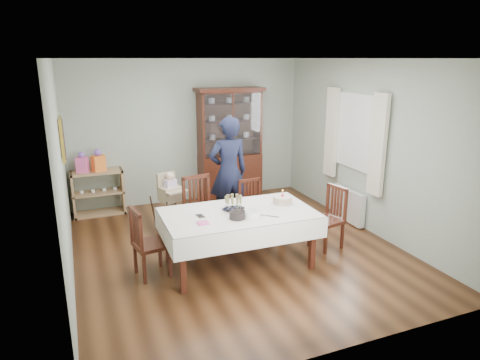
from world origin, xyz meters
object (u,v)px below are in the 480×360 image
gift_bag_orange (98,161)px  high_chair (171,208)px  champagne_tray (234,205)px  chair_end_right (327,230)px  gift_bag_pink (82,163)px  sideboard (98,193)px  chair_far_right (254,220)px  chair_far_left (202,225)px  chair_end_left (151,256)px  dining_table (239,238)px  china_cabinet (230,143)px  birthday_cake (282,200)px  woman (228,172)px

gift_bag_orange → high_chair: bearing=-51.5°
champagne_tray → high_chair: bearing=110.5°
chair_end_right → gift_bag_pink: gift_bag_pink is taller
chair_end_right → gift_bag_pink: 4.27m
sideboard → high_chair: high_chair is taller
chair_far_right → chair_far_left: bearing=175.0°
chair_end_left → gift_bag_orange: (-0.39, 2.61, 0.70)m
dining_table → gift_bag_pink: gift_bag_pink is taller
china_cabinet → champagne_tray: size_ratio=6.79×
chair_end_right → birthday_cake: 0.92m
birthday_cake → china_cabinet: bearing=85.0°
sideboard → birthday_cake: bearing=-50.1°
chair_far_right → birthday_cake: birthday_cake is taller
chair_far_left → high_chair: chair_far_left is taller
chair_end_left → woman: 2.10m
china_cabinet → gift_bag_orange: size_ratio=5.55×
dining_table → gift_bag_orange: gift_bag_orange is taller
chair_far_left → chair_end_left: bearing=-149.8°
gift_bag_pink → chair_end_right: bearing=-39.9°
china_cabinet → chair_far_right: 2.12m
sideboard → chair_end_right: chair_end_right is taller
high_chair → gift_bag_pink: size_ratio=2.69×
chair_end_right → high_chair: (-1.98, 1.46, 0.11)m
china_cabinet → chair_end_right: china_cabinet is taller
chair_far_left → gift_bag_orange: size_ratio=2.62×
high_chair → champagne_tray: bearing=-87.8°
sideboard → high_chair: size_ratio=0.91×
high_chair → sideboard: bearing=111.1°
china_cabinet → woman: (-0.52, -1.32, -0.21)m
woman → gift_bag_pink: 2.57m
chair_end_left → birthday_cake: (1.83, -0.08, 0.54)m
china_cabinet → chair_far_left: (-1.17, -1.91, -0.82)m
chair_end_right → gift_bag_orange: 4.07m
gift_bag_pink → gift_bag_orange: bearing=-0.0°
china_cabinet → chair_far_left: bearing=-121.4°
dining_table → chair_far_right: bearing=54.5°
woman → high_chair: bearing=-6.1°
chair_far_right → woman: 0.90m
chair_far_right → china_cabinet: bearing=76.0°
sideboard → high_chair: bearing=-50.6°
champagne_tray → sideboard: bearing=120.2°
chair_far_left → chair_end_right: chair_far_left is taller
champagne_tray → gift_bag_pink: bearing=123.8°
china_cabinet → gift_bag_orange: (-2.45, 0.00, -0.15)m
champagne_tray → birthday_cake: bearing=-2.7°
china_cabinet → woman: 1.44m
chair_end_right → gift_bag_orange: bearing=-144.5°
chair_end_left → champagne_tray: (1.12, -0.05, 0.55)m
sideboard → chair_far_right: (2.18, -1.94, -0.14)m
woman → champagne_tray: size_ratio=5.70×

